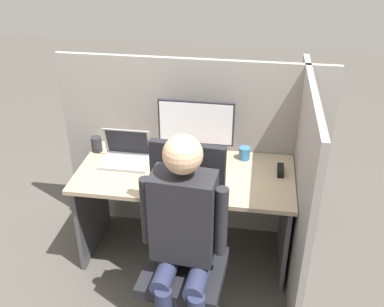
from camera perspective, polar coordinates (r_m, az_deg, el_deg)
ground_plane at (r=3.26m, az=-1.83°, el=-16.53°), size 12.00×12.00×0.00m
cubicle_panel_back at (r=3.39m, az=0.18°, el=0.60°), size 1.98×0.05×1.40m
cubicle_panel_right at (r=3.00m, az=13.50°, el=-4.55°), size 0.04×1.33×1.40m
desk at (r=3.16m, az=-0.84°, el=-5.08°), size 1.48×0.69×0.72m
paper_box at (r=3.21m, az=0.48°, el=-0.06°), size 0.34×0.20×0.07m
monitor at (r=3.10m, az=0.50°, el=3.62°), size 0.53×0.18×0.37m
laptop at (r=3.19m, az=-8.37°, el=-0.32°), size 0.34×0.23×0.24m
mouse at (r=2.98m, az=-4.55°, el=-3.08°), size 0.06×0.06×0.03m
stapler at (r=3.10m, az=11.17°, el=-2.11°), size 0.04×0.13×0.05m
carrot_toy at (r=2.85m, az=1.84°, el=-4.52°), size 0.05×0.16×0.05m
office_chair at (r=2.69m, az=-0.80°, el=-11.10°), size 0.53×0.58×1.17m
person at (r=2.43m, az=-1.19°, el=-10.01°), size 0.48×0.42×1.35m
coffee_mug at (r=3.22m, az=6.67°, el=0.02°), size 0.08×0.08×0.09m
pen_cup at (r=3.37m, az=-12.01°, el=1.18°), size 0.08×0.08×0.11m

